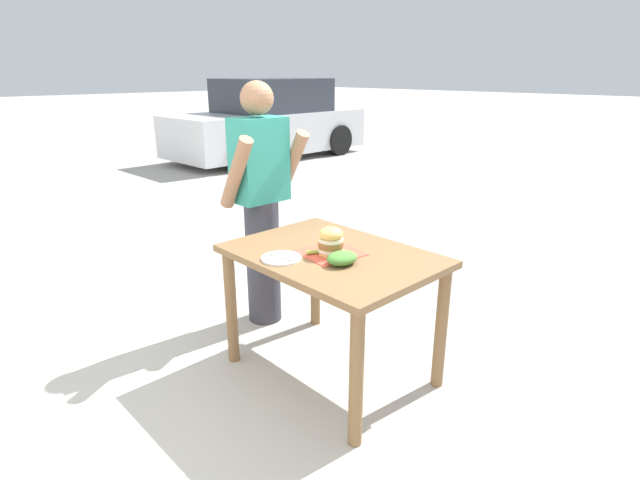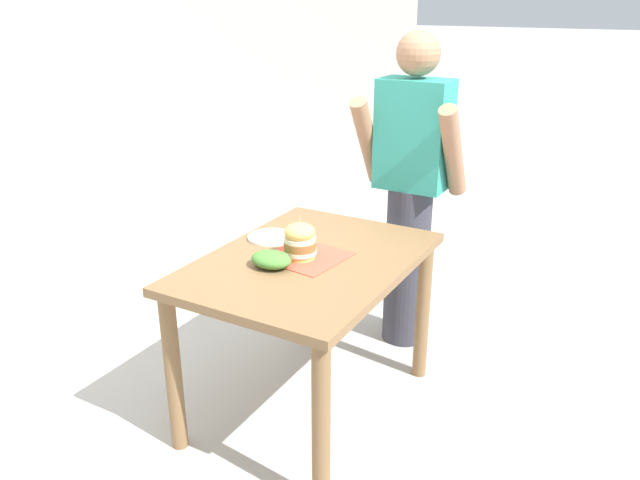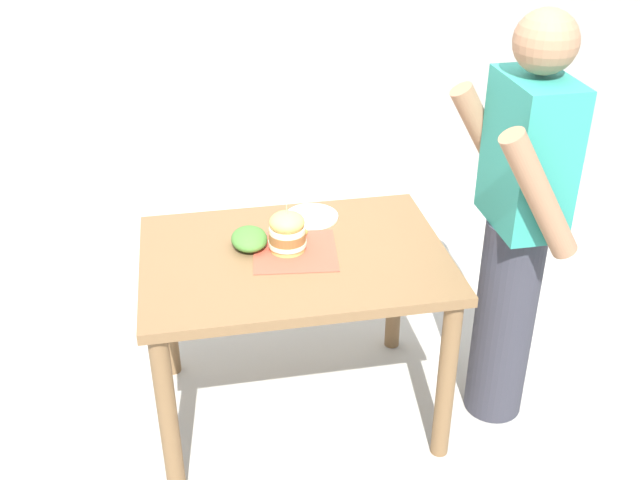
{
  "view_description": "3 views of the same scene",
  "coord_description": "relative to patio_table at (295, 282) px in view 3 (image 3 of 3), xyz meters",
  "views": [
    {
      "loc": [
        -1.87,
        -1.86,
        1.75
      ],
      "look_at": [
        0.0,
        0.1,
        0.83
      ],
      "focal_mm": 28.0,
      "sensor_mm": 36.0,
      "label": 1
    },
    {
      "loc": [
        1.27,
        -2.15,
        1.84
      ],
      "look_at": [
        0.0,
        0.1,
        0.83
      ],
      "focal_mm": 35.0,
      "sensor_mm": 36.0,
      "label": 2
    },
    {
      "loc": [
        2.42,
        -0.36,
        2.24
      ],
      "look_at": [
        0.0,
        0.1,
        0.83
      ],
      "focal_mm": 42.0,
      "sensor_mm": 36.0,
      "label": 3
    }
  ],
  "objects": [
    {
      "name": "pickle_spear",
      "position": [
        -0.1,
        0.05,
        0.14
      ],
      "size": [
        0.08,
        0.06,
        0.02
      ],
      "primitive_type": "cylinder",
      "rotation": [
        0.0,
        1.57,
        2.65
      ],
      "color": "#8EA83D",
      "rests_on": "serving_paper"
    },
    {
      "name": "diner_across_table",
      "position": [
        0.14,
        0.83,
        0.23
      ],
      "size": [
        0.55,
        0.35,
        1.69
      ],
      "color": "#33333D",
      "rests_on": "ground"
    },
    {
      "name": "serving_paper",
      "position": [
        -0.01,
        0.01,
        0.13
      ],
      "size": [
        0.35,
        0.35,
        0.0
      ],
      "primitive_type": "cube",
      "rotation": [
        0.0,
        0.0,
        -0.12
      ],
      "color": "#D64C38",
      "rests_on": "patio_table"
    },
    {
      "name": "side_salad",
      "position": [
        -0.09,
        -0.16,
        0.16
      ],
      "size": [
        0.18,
        0.14,
        0.07
      ],
      "primitive_type": "ellipsoid",
      "color": "#477F33",
      "rests_on": "patio_table"
    },
    {
      "name": "sandwich",
      "position": [
        -0.03,
        -0.02,
        0.21
      ],
      "size": [
        0.15,
        0.15,
        0.19
      ],
      "color": "#E5B25B",
      "rests_on": "serving_paper"
    },
    {
      "name": "patio_table",
      "position": [
        0.0,
        0.0,
        0.0
      ],
      "size": [
        0.83,
        1.16,
        0.78
      ],
      "color": "brown",
      "rests_on": "ground"
    },
    {
      "name": "side_plate_with_forks",
      "position": [
        -0.27,
        0.12,
        0.13
      ],
      "size": [
        0.22,
        0.22,
        0.02
      ],
      "color": "white",
      "rests_on": "patio_table"
    },
    {
      "name": "ground_plane",
      "position": [
        0.0,
        0.0,
        -0.65
      ],
      "size": [
        80.0,
        80.0,
        0.0
      ],
      "primitive_type": "plane",
      "color": "#ADAAA3"
    }
  ]
}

